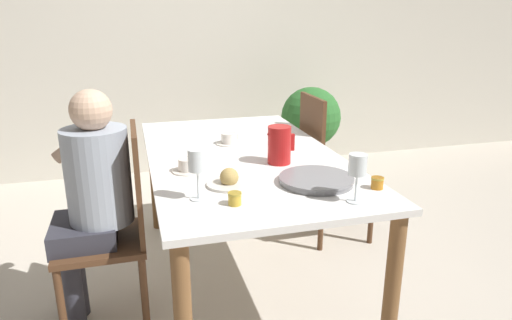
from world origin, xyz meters
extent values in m
plane|color=beige|center=(0.00, 0.00, 0.00)|extent=(20.00, 20.00, 0.00)
cube|color=beige|center=(0.00, 2.18, 1.30)|extent=(10.00, 0.06, 2.60)
cube|color=white|center=(0.00, 0.00, 0.76)|extent=(1.01, 1.82, 0.03)
cylinder|color=brown|center=(0.44, -0.85, 0.37)|extent=(0.07, 0.07, 0.75)
cylinder|color=brown|center=(-0.44, 0.85, 0.37)|extent=(0.07, 0.07, 0.75)
cylinder|color=brown|center=(0.44, 0.85, 0.37)|extent=(0.07, 0.07, 0.75)
cylinder|color=#51331E|center=(-0.95, -0.37, 0.22)|extent=(0.04, 0.04, 0.43)
cylinder|color=#51331E|center=(-0.95, 0.00, 0.22)|extent=(0.04, 0.04, 0.43)
cylinder|color=#51331E|center=(-0.58, -0.37, 0.22)|extent=(0.04, 0.04, 0.43)
cylinder|color=#51331E|center=(-0.58, 0.00, 0.22)|extent=(0.04, 0.04, 0.43)
cube|color=#51331E|center=(-0.76, -0.18, 0.45)|extent=(0.42, 0.42, 0.03)
cube|color=#51331E|center=(-0.57, -0.18, 0.74)|extent=(0.03, 0.39, 0.55)
cylinder|color=#51331E|center=(0.95, 0.58, 0.22)|extent=(0.04, 0.04, 0.43)
cylinder|color=#51331E|center=(0.95, 0.21, 0.22)|extent=(0.04, 0.04, 0.43)
cylinder|color=#51331E|center=(0.58, 0.58, 0.22)|extent=(0.04, 0.04, 0.43)
cylinder|color=#51331E|center=(0.58, 0.21, 0.22)|extent=(0.04, 0.04, 0.43)
cube|color=#51331E|center=(0.76, 0.39, 0.45)|extent=(0.42, 0.42, 0.03)
cube|color=#51331E|center=(0.57, 0.39, 0.74)|extent=(0.03, 0.39, 0.55)
cylinder|color=#33333D|center=(-0.91, -0.25, 0.23)|extent=(0.09, 0.09, 0.46)
cylinder|color=#33333D|center=(-0.91, -0.09, 0.23)|extent=(0.09, 0.09, 0.46)
cube|color=#33333D|center=(-0.83, -0.17, 0.51)|extent=(0.30, 0.34, 0.11)
cylinder|color=#9EA8B7|center=(-0.74, -0.17, 0.78)|extent=(0.30, 0.30, 0.46)
sphere|color=#D6AD8E|center=(-0.74, -0.17, 1.10)|extent=(0.19, 0.19, 0.19)
cylinder|color=#D6AD8E|center=(-0.84, 0.04, 0.90)|extent=(0.25, 0.06, 0.20)
cylinder|color=red|center=(0.14, -0.20, 0.88)|extent=(0.12, 0.12, 0.19)
cube|color=red|center=(0.21, -0.20, 0.89)|extent=(0.02, 0.02, 0.09)
cone|color=red|center=(0.09, -0.20, 0.95)|extent=(0.04, 0.04, 0.04)
cylinder|color=white|center=(-0.33, -0.57, 0.78)|extent=(0.07, 0.07, 0.00)
cylinder|color=white|center=(-0.33, -0.57, 0.84)|extent=(0.01, 0.01, 0.12)
cylinder|color=white|center=(-0.33, -0.57, 0.95)|extent=(0.07, 0.07, 0.09)
cylinder|color=white|center=(0.28, -0.77, 0.78)|extent=(0.07, 0.07, 0.00)
cylinder|color=white|center=(0.28, -0.77, 0.84)|extent=(0.01, 0.01, 0.11)
cylinder|color=white|center=(0.28, -0.77, 0.94)|extent=(0.07, 0.07, 0.09)
cylinder|color=gold|center=(0.28, -0.77, 0.92)|extent=(0.06, 0.06, 0.05)
cylinder|color=silver|center=(-0.33, -0.21, 0.78)|extent=(0.15, 0.15, 0.01)
cylinder|color=silver|center=(-0.33, -0.21, 0.82)|extent=(0.09, 0.09, 0.06)
cube|color=silver|center=(-0.28, -0.21, 0.82)|extent=(0.01, 0.01, 0.03)
cylinder|color=silver|center=(-0.03, 0.22, 0.78)|extent=(0.15, 0.15, 0.01)
cylinder|color=silver|center=(-0.03, 0.22, 0.82)|extent=(0.09, 0.09, 0.06)
cube|color=silver|center=(0.02, 0.22, 0.82)|extent=(0.01, 0.01, 0.03)
cylinder|color=gray|center=(0.21, -0.53, 0.79)|extent=(0.33, 0.33, 0.02)
cylinder|color=gray|center=(0.21, -0.53, 0.80)|extent=(0.34, 0.34, 0.01)
cylinder|color=silver|center=(-0.17, -0.45, 0.79)|extent=(0.20, 0.20, 0.01)
sphere|color=tan|center=(-0.17, -0.45, 0.82)|extent=(0.08, 0.08, 0.08)
cylinder|color=#C67A1E|center=(0.44, -0.66, 0.81)|extent=(0.05, 0.05, 0.05)
cylinder|color=gold|center=(0.44, -0.66, 0.83)|extent=(0.06, 0.06, 0.01)
cylinder|color=gold|center=(-0.20, -0.67, 0.81)|extent=(0.05, 0.05, 0.05)
cylinder|color=gold|center=(-0.20, -0.67, 0.83)|extent=(0.06, 0.06, 0.01)
cylinder|color=#A8603D|center=(1.01, 1.48, 0.09)|extent=(0.28, 0.28, 0.17)
cylinder|color=brown|center=(1.01, 1.48, 0.28)|extent=(0.04, 0.04, 0.22)
sphere|color=#2D6B2D|center=(1.01, 1.48, 0.62)|extent=(0.54, 0.54, 0.54)
camera|label=1|loc=(-0.57, -2.32, 1.51)|focal=32.00mm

